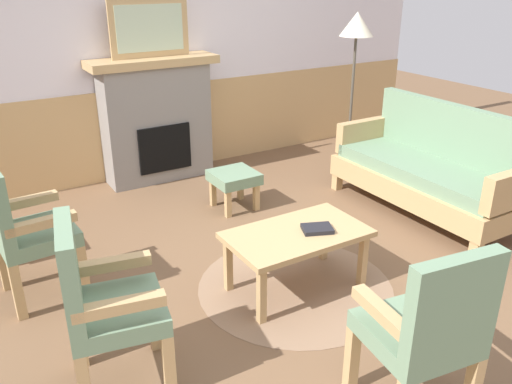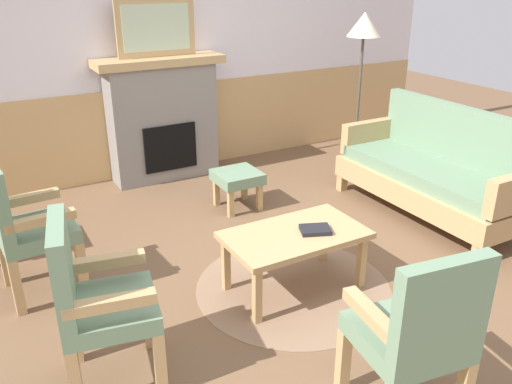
# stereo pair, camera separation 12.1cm
# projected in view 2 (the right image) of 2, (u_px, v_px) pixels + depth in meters

# --- Properties ---
(ground_plane) EXTENTS (14.00, 14.00, 0.00)m
(ground_plane) POSITION_uv_depth(u_px,v_px,m) (279.00, 277.00, 3.89)
(ground_plane) COLOR brown
(wall_back) EXTENTS (7.20, 0.14, 2.70)m
(wall_back) POSITION_uv_depth(u_px,v_px,m) (150.00, 51.00, 5.46)
(wall_back) COLOR white
(wall_back) RESTS_ON ground_plane
(fireplace) EXTENTS (1.30, 0.44, 1.28)m
(fireplace) POSITION_uv_depth(u_px,v_px,m) (162.00, 118.00, 5.52)
(fireplace) COLOR gray
(fireplace) RESTS_ON ground_plane
(framed_picture) EXTENTS (0.80, 0.04, 0.56)m
(framed_picture) POSITION_uv_depth(u_px,v_px,m) (156.00, 28.00, 5.16)
(framed_picture) COLOR tan
(framed_picture) RESTS_ON fireplace
(couch) EXTENTS (0.70, 1.80, 0.98)m
(couch) POSITION_uv_depth(u_px,v_px,m) (433.00, 173.00, 4.74)
(couch) COLOR tan
(couch) RESTS_ON ground_plane
(coffee_table) EXTENTS (0.96, 0.56, 0.44)m
(coffee_table) POSITION_uv_depth(u_px,v_px,m) (295.00, 240.00, 3.61)
(coffee_table) COLOR tan
(coffee_table) RESTS_ON ground_plane
(round_rug) EXTENTS (1.38, 1.38, 0.01)m
(round_rug) POSITION_uv_depth(u_px,v_px,m) (293.00, 287.00, 3.76)
(round_rug) COLOR #896B51
(round_rug) RESTS_ON ground_plane
(book_on_table) EXTENTS (0.24, 0.22, 0.03)m
(book_on_table) POSITION_uv_depth(u_px,v_px,m) (315.00, 230.00, 3.59)
(book_on_table) COLOR black
(book_on_table) RESTS_ON coffee_table
(footstool) EXTENTS (0.40, 0.40, 0.36)m
(footstool) POSITION_uv_depth(u_px,v_px,m) (237.00, 179.00, 4.91)
(footstool) COLOR tan
(footstool) RESTS_ON ground_plane
(armchair_near_fireplace) EXTENTS (0.51, 0.51, 0.98)m
(armchair_near_fireplace) POSITION_uv_depth(u_px,v_px,m) (24.00, 223.00, 3.50)
(armchair_near_fireplace) COLOR tan
(armchair_near_fireplace) RESTS_ON ground_plane
(armchair_by_window_left) EXTENTS (0.56, 0.56, 0.98)m
(armchair_by_window_left) POSITION_uv_depth(u_px,v_px,m) (94.00, 297.00, 2.71)
(armchair_by_window_left) COLOR tan
(armchair_by_window_left) RESTS_ON ground_plane
(armchair_front_left) EXTENTS (0.54, 0.54, 0.98)m
(armchair_front_left) POSITION_uv_depth(u_px,v_px,m) (418.00, 330.00, 2.46)
(armchair_front_left) COLOR tan
(armchair_front_left) RESTS_ON ground_plane
(floor_lamp_by_couch) EXTENTS (0.36, 0.36, 1.68)m
(floor_lamp_by_couch) POSITION_uv_depth(u_px,v_px,m) (364.00, 35.00, 5.56)
(floor_lamp_by_couch) COLOR #332D28
(floor_lamp_by_couch) RESTS_ON ground_plane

